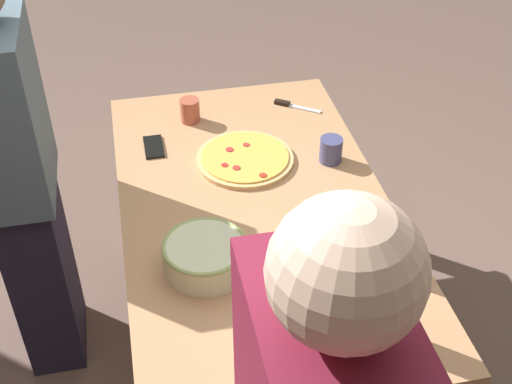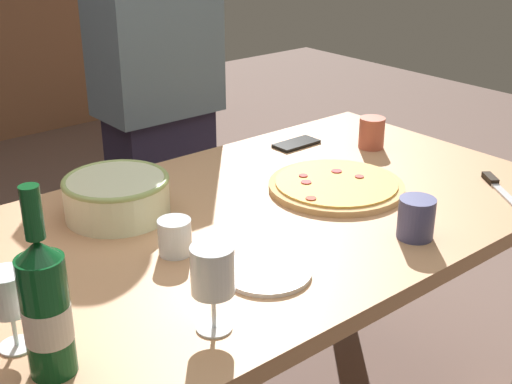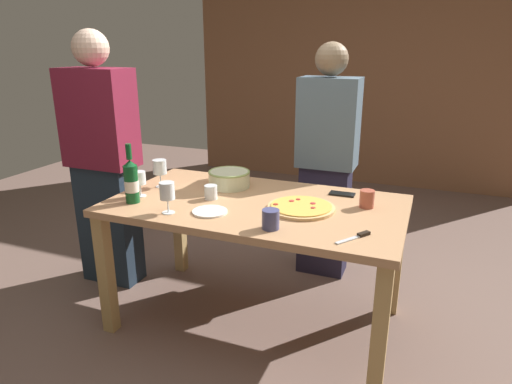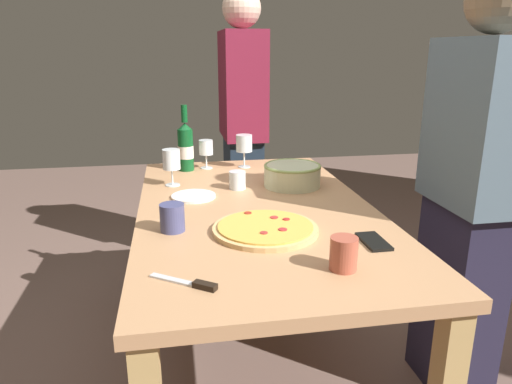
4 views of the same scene
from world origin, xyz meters
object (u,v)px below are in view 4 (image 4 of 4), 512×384
(cup_amber, at_px, (172,218))
(cup_ceramic, at_px, (237,180))
(wine_bottle, at_px, (186,146))
(cup_spare, at_px, (344,254))
(person_host, at_px, (471,198))
(wine_glass_by_bottle, at_px, (206,149))
(person_guest_left, at_px, (243,134))
(pizza, at_px, (265,229))
(cell_phone, at_px, (374,241))
(pizza_knife, at_px, (192,283))
(side_plate, at_px, (194,196))
(dining_table, at_px, (256,229))
(wine_glass_near_pizza, at_px, (244,145))
(serving_bowl, at_px, (292,174))
(wine_glass_far_left, at_px, (171,160))

(cup_amber, relative_size, cup_ceramic, 1.20)
(wine_bottle, relative_size, cup_spare, 3.46)
(cup_amber, bearing_deg, person_host, 89.39)
(wine_glass_by_bottle, height_order, person_guest_left, person_guest_left)
(pizza, bearing_deg, cell_phone, 64.31)
(cup_ceramic, xyz_separation_m, pizza_knife, (0.86, -0.24, -0.03))
(cup_spare, relative_size, person_guest_left, 0.06)
(cup_ceramic, bearing_deg, cup_spare, 12.32)
(wine_bottle, distance_m, cup_amber, 0.84)
(cup_ceramic, bearing_deg, side_plate, -64.63)
(dining_table, distance_m, pizza_knife, 0.67)
(wine_glass_by_bottle, bearing_deg, wine_glass_near_pizza, 87.57)
(wine_glass_by_bottle, bearing_deg, cup_amber, -11.62)
(cell_phone, bearing_deg, wine_glass_by_bottle, -67.49)
(wine_glass_by_bottle, relative_size, pizza_knife, 0.83)
(cell_phone, bearing_deg, person_guest_left, -83.16)
(cup_spare, height_order, pizza_knife, cup_spare)
(wine_glass_near_pizza, relative_size, cell_phone, 1.17)
(pizza, relative_size, person_guest_left, 0.21)
(pizza, height_order, side_plate, pizza)
(wine_glass_by_bottle, xyz_separation_m, side_plate, (0.49, -0.09, -0.10))
(wine_bottle, xyz_separation_m, pizza_knife, (1.23, -0.03, -0.12))
(dining_table, height_order, wine_glass_near_pizza, wine_glass_near_pizza)
(pizza_knife, bearing_deg, cup_amber, -173.42)
(person_host, bearing_deg, wine_bottle, -24.27)
(pizza, bearing_deg, serving_bowl, 156.82)
(cup_ceramic, bearing_deg, wine_bottle, -150.83)
(pizza, bearing_deg, cup_ceramic, -177.37)
(pizza_knife, distance_m, person_guest_left, 1.77)
(wine_glass_near_pizza, distance_m, side_plate, 0.57)
(person_guest_left, bearing_deg, cup_spare, 6.82)
(person_host, bearing_deg, cup_amber, 14.78)
(pizza, height_order, wine_glass_far_left, wine_glass_far_left)
(wine_bottle, height_order, side_plate, wine_bottle)
(serving_bowl, xyz_separation_m, cup_amber, (0.46, -0.53, -0.01))
(side_plate, bearing_deg, wine_bottle, -178.39)
(cup_ceramic, distance_m, cell_phone, 0.76)
(wine_glass_by_bottle, height_order, cup_ceramic, wine_glass_by_bottle)
(dining_table, height_order, cup_spare, cup_spare)
(cell_phone, bearing_deg, pizza, -26.00)
(dining_table, height_order, wine_bottle, wine_bottle)
(cup_amber, bearing_deg, side_plate, 166.68)
(wine_glass_near_pizza, xyz_separation_m, wine_glass_by_bottle, (-0.01, -0.19, -0.02))
(cup_spare, bearing_deg, pizza, -153.30)
(cell_phone, bearing_deg, cup_amber, -19.28)
(side_plate, xyz_separation_m, person_guest_left, (-0.96, 0.35, 0.09))
(wine_glass_far_left, bearing_deg, cup_amber, -0.23)
(wine_glass_far_left, distance_m, side_plate, 0.24)
(cup_amber, height_order, side_plate, cup_amber)
(cell_phone, bearing_deg, wine_glass_far_left, -51.56)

